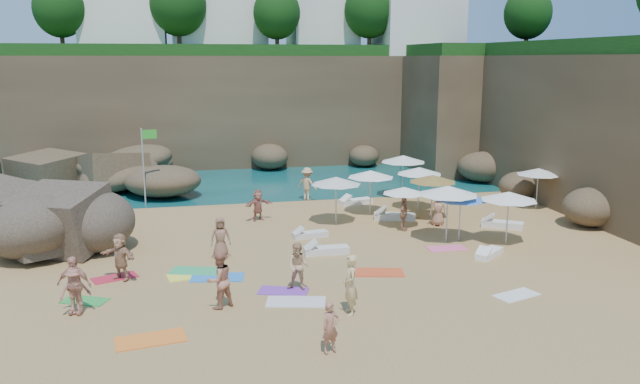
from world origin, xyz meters
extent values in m
plane|color=tan|center=(0.00, 0.00, 0.00)|extent=(120.00, 120.00, 0.00)
plane|color=#0C4751|center=(0.00, 30.00, 0.00)|extent=(120.00, 120.00, 0.00)
cube|color=brown|center=(2.00, 25.00, 4.00)|extent=(44.00, 8.00, 8.00)
cube|color=brown|center=(19.00, 8.00, 4.00)|extent=(8.00, 30.00, 8.00)
cube|color=brown|center=(17.00, 20.00, 4.00)|extent=(10.00, 12.00, 8.00)
cube|color=white|center=(-8.00, 26.00, 10.75)|extent=(6.00, 5.00, 5.50)
cube|color=white|center=(-1.00, 27.00, 11.25)|extent=(7.00, 6.00, 6.50)
cube|color=white|center=(7.00, 26.00, 10.50)|extent=(5.00, 5.00, 5.00)
cube|color=white|center=(14.00, 24.00, 11.00)|extent=(6.00, 6.00, 6.00)
sphere|color=#11380F|center=(-12.00, 24.00, 11.20)|extent=(3.60, 3.60, 3.60)
sphere|color=#11380F|center=(-4.00, 24.00, 11.60)|extent=(4.05, 4.05, 4.05)
sphere|color=#11380F|center=(3.00, 23.00, 11.04)|extent=(3.42, 3.42, 3.42)
sphere|color=#11380F|center=(10.00, 23.00, 11.36)|extent=(3.78, 3.78, 3.78)
sphere|color=#11380F|center=(19.00, 16.00, 10.80)|extent=(3.15, 3.15, 3.15)
cylinder|color=white|center=(-18.00, 30.00, 3.00)|extent=(0.10, 0.10, 6.00)
cylinder|color=white|center=(-16.50, 30.00, 3.00)|extent=(0.10, 0.10, 6.00)
cylinder|color=white|center=(-15.00, 30.00, 3.00)|extent=(0.10, 0.10, 6.00)
cylinder|color=silver|center=(-6.08, 10.68, 2.11)|extent=(0.08, 0.08, 4.22)
cube|color=green|center=(-5.67, 10.68, 3.87)|extent=(0.74, 0.14, 0.47)
cylinder|color=silver|center=(5.34, 6.36, 1.07)|extent=(0.06, 0.06, 2.14)
cone|color=white|center=(5.34, 6.36, 2.09)|extent=(2.40, 2.40, 0.36)
cylinder|color=silver|center=(8.12, 6.80, 1.06)|extent=(0.06, 0.06, 2.13)
cone|color=white|center=(8.12, 6.80, 2.08)|extent=(2.39, 2.39, 0.36)
cylinder|color=silver|center=(3.18, 4.86, 1.08)|extent=(0.06, 0.06, 2.16)
cone|color=silver|center=(3.18, 4.86, 2.11)|extent=(2.43, 2.43, 0.37)
cylinder|color=silver|center=(8.27, 9.79, 1.15)|extent=(0.07, 0.07, 2.29)
cone|color=silver|center=(8.27, 9.79, 2.23)|extent=(2.57, 2.57, 0.39)
cylinder|color=silver|center=(16.17, 2.24, 0.94)|extent=(0.06, 0.06, 1.88)
cone|color=white|center=(16.17, 2.24, 1.84)|extent=(2.11, 2.11, 0.32)
cylinder|color=silver|center=(8.04, 4.75, 1.05)|extent=(0.06, 0.06, 2.10)
cone|color=#E43F28|center=(8.04, 4.75, 2.05)|extent=(2.35, 2.35, 0.36)
cylinder|color=silver|center=(7.21, 0.95, 1.16)|extent=(0.07, 0.07, 2.33)
cone|color=white|center=(7.21, 0.95, 2.27)|extent=(2.61, 2.61, 0.40)
cylinder|color=silver|center=(14.37, 5.74, 1.02)|extent=(0.06, 0.06, 2.03)
cone|color=silver|center=(14.37, 5.74, 1.98)|extent=(2.28, 2.28, 0.35)
cylinder|color=silver|center=(6.14, 3.53, 0.92)|extent=(0.05, 0.05, 1.83)
cone|color=white|center=(6.14, 3.53, 1.79)|extent=(2.05, 2.05, 0.31)
cylinder|color=silver|center=(7.81, 0.96, 1.03)|extent=(0.06, 0.06, 2.05)
cone|color=#417ADE|center=(7.81, 0.96, 2.00)|extent=(2.31, 2.31, 0.35)
cylinder|color=silver|center=(9.61, 0.10, 1.08)|extent=(0.06, 0.06, 2.15)
cone|color=white|center=(9.61, 0.10, 2.10)|extent=(2.42, 2.42, 0.37)
cube|color=silver|center=(1.50, 2.77, 0.12)|extent=(1.65, 0.77, 0.25)
cube|color=silver|center=(6.19, 4.97, 0.16)|extent=(2.13, 1.26, 0.31)
cube|color=white|center=(5.18, 8.59, 0.14)|extent=(1.92, 1.04, 0.28)
cube|color=silver|center=(1.69, 0.28, 0.14)|extent=(1.84, 0.62, 0.29)
cube|color=white|center=(10.71, 2.52, 0.15)|extent=(1.95, 1.56, 0.30)
cube|color=white|center=(8.06, -1.42, 0.12)|extent=(1.57, 1.41, 0.25)
cube|color=orange|center=(-4.92, -6.50, 0.02)|extent=(2.08, 1.27, 0.03)
cube|color=#31AD66|center=(-3.57, -0.85, 0.02)|extent=(2.10, 1.47, 0.03)
cube|color=silver|center=(-0.40, -4.59, 0.02)|extent=(2.10, 1.39, 0.03)
cube|color=purple|center=(-0.67, -3.55, 0.01)|extent=(1.87, 1.36, 0.03)
cube|color=red|center=(-6.48, -0.95, 0.01)|extent=(1.74, 1.31, 0.03)
cube|color=#297DDB|center=(-2.82, -1.71, 0.02)|extent=(2.03, 1.24, 0.03)
cube|color=pink|center=(6.79, -0.09, 0.01)|extent=(1.62, 0.81, 0.03)
cube|color=#E44B24|center=(3.06, -2.39, 0.02)|extent=(2.10, 1.38, 0.03)
cube|color=green|center=(-7.20, -3.05, 0.01)|extent=(1.66, 1.28, 0.03)
cube|color=#FDFF43|center=(-3.75, -1.29, 0.02)|extent=(1.83, 1.15, 0.03)
cube|color=white|center=(6.99, -5.54, 0.01)|extent=(1.72, 1.23, 0.03)
imported|color=tan|center=(-2.86, -4.52, 0.94)|extent=(1.14, 1.07, 1.87)
imported|color=tan|center=(2.77, 10.13, 0.93)|extent=(1.22, 1.18, 1.86)
imported|color=#A67253|center=(5.95, 3.00, 0.79)|extent=(0.82, 0.99, 1.58)
imported|color=tan|center=(7.85, 3.47, 0.79)|extent=(0.88, 0.71, 1.58)
imported|color=#B36859|center=(-0.44, 6.22, 0.78)|extent=(1.50, 0.92, 1.56)
imported|color=#D9B87B|center=(1.09, -5.87, 0.96)|extent=(0.47, 0.71, 1.92)
imported|color=#A26451|center=(-7.29, -4.11, 0.20)|extent=(1.51, 1.76, 0.40)
imported|color=tan|center=(-7.30, -4.11, 0.22)|extent=(1.58, 2.08, 0.45)
imported|color=brown|center=(-2.56, 0.58, 0.22)|extent=(0.93, 1.69, 0.43)
imported|color=tan|center=(-6.21, -1.20, 0.23)|extent=(2.28, 2.30, 0.45)
imported|color=#A66853|center=(-0.10, -8.32, 0.17)|extent=(0.98, 1.50, 0.34)
imported|color=tan|center=(-0.13, -3.54, 0.31)|extent=(1.42, 1.84, 0.63)
camera|label=1|loc=(-3.59, -23.55, 7.83)|focal=35.00mm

